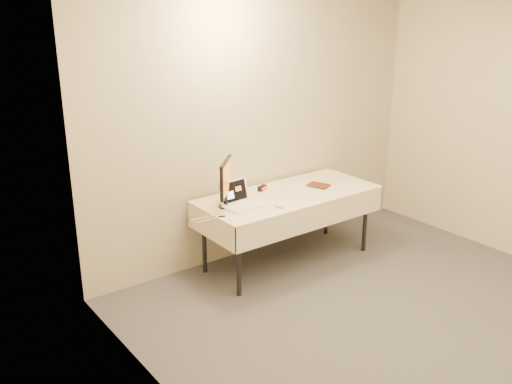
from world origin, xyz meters
TOP-DOWN VIEW (x-y plane):
  - ground at (0.00, 0.00)m, footprint 5.00×5.00m
  - back_wall at (0.00, 2.50)m, footprint 4.00×0.10m
  - table at (0.00, 2.05)m, footprint 1.86×0.81m
  - laptop at (-0.60, 2.05)m, footprint 0.36×0.32m
  - monitor at (-0.71, 2.10)m, footprint 0.33×0.33m
  - book at (0.32, 2.01)m, footprint 0.15×0.07m
  - alarm_clock at (-0.15, 2.29)m, footprint 0.12×0.09m
  - clicker at (-0.33, 1.79)m, footprint 0.07×0.10m
  - paper_form at (0.29, 1.93)m, footprint 0.16×0.27m
  - usb_dongle at (-0.89, 1.91)m, footprint 0.06×0.04m

SIDE VIEW (x-z plane):
  - ground at x=0.00m, z-range 0.00..0.00m
  - table at x=0.00m, z-range 0.31..1.05m
  - paper_form at x=0.29m, z-range 0.74..0.74m
  - usb_dongle at x=-0.89m, z-range 0.74..0.75m
  - clicker at x=-0.33m, z-range 0.74..0.76m
  - alarm_clock at x=-0.15m, z-range 0.74..0.79m
  - laptop at x=-0.60m, z-range 0.68..0.91m
  - book at x=0.32m, z-range 0.74..0.95m
  - monitor at x=-0.71m, z-range 0.78..1.23m
  - back_wall at x=0.00m, z-range 0.00..2.70m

